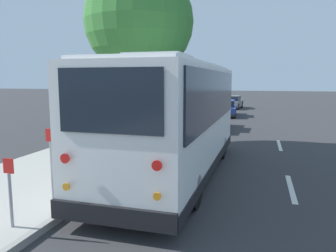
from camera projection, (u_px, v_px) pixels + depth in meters
The scene contains 12 objects.
ground_plane at pixel (172, 180), 9.47m from camera, with size 160.00×160.00×0.00m, color #333335.
sidewalk_slab at pixel (61, 168), 10.45m from camera, with size 80.00×4.18×0.15m, color #A3A099.
curb_strip at pixel (124, 173), 9.87m from camera, with size 80.00×0.14×0.15m, color gray.
shuttle_bus at pixel (175, 113), 9.75m from camera, with size 8.81×2.67×3.50m.
parked_sedan_silver at pixel (211, 119), 19.20m from camera, with size 4.34×1.89×1.27m.
parked_sedan_blue at pixel (225, 109), 26.22m from camera, with size 4.61×1.97×1.27m.
parked_sedan_gray at pixel (232, 102), 33.16m from camera, with size 4.40×1.97×1.28m.
street_tree at pixel (140, 14), 13.80m from camera, with size 4.57×4.57×8.12m.
sign_post_near at pixel (10, 192), 6.03m from camera, with size 0.06×0.22×1.31m.
sign_post_far at pixel (52, 165), 7.21m from camera, with size 0.06×0.22×1.67m.
lane_stripe_mid at pixel (291, 188), 8.76m from camera, with size 2.40×0.14×0.01m, color silver.
lane_stripe_ahead at pixel (279, 145), 14.47m from camera, with size 2.40×0.14×0.01m, color silver.
Camera 1 is at (-8.84, -2.38, 2.88)m, focal length 35.00 mm.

